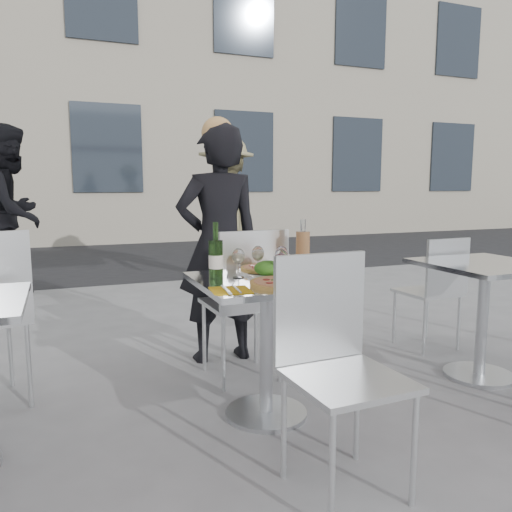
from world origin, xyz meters
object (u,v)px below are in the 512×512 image
object	(u,v)px
side_chair_rfar	(436,284)
salad_plate	(268,270)
pedestrian_a	(12,213)
wineglass_white_a	(238,257)
napkin_left	(230,290)
main_table	(266,318)
wineglass_red_a	(281,258)
pizza_near	(285,283)
sugar_shaker	(285,264)
carafe	(303,249)
wineglass_red_b	(282,255)
pizza_far	(265,270)
woman_diner	(219,245)
pedestrian_b	(227,209)
chair_far	(247,293)
side_table_right	(484,295)
chair_near	(334,351)
wineglass_white_b	(258,254)
wine_bottle	(216,257)
napkin_right	(327,281)

from	to	relation	value
side_chair_rfar	salad_plate	world-z (taller)	side_chair_rfar
pedestrian_a	wineglass_white_a	bearing A→B (deg)	-137.15
wineglass_white_a	napkin_left	xyz separation A→B (m)	(-0.14, -0.29, -0.11)
main_table	wineglass_red_a	world-z (taller)	wineglass_red_a
pizza_near	sugar_shaker	xyz separation A→B (m)	(0.13, 0.29, 0.04)
pedestrian_a	carafe	distance (m)	3.82
wineglass_red_b	wineglass_white_a	bearing A→B (deg)	-179.11
pizza_far	sugar_shaker	world-z (taller)	sugar_shaker
woman_diner	pedestrian_b	xyz separation A→B (m)	(0.97, 2.80, 0.11)
chair_far	side_table_right	bearing A→B (deg)	159.43
pedestrian_a	salad_plate	distance (m)	3.83
woman_diner	main_table	bearing A→B (deg)	87.98
chair_near	wineglass_red_a	xyz separation A→B (m)	(0.04, 0.62, 0.30)
woman_diner	sugar_shaker	distance (m)	0.86
main_table	sugar_shaker	xyz separation A→B (m)	(0.15, 0.10, 0.26)
side_table_right	wineglass_white_b	size ratio (longest dim) A/B	4.76
main_table	wineglass_red_a	distance (m)	0.33
carafe	main_table	bearing A→B (deg)	-147.19
chair_near	wineglass_red_b	size ratio (longest dim) A/B	6.02
salad_plate	wineglass_red_a	world-z (taller)	wineglass_red_a
side_table_right	sugar_shaker	distance (m)	1.38
wineglass_white_b	wineglass_red_a	distance (m)	0.18
pedestrian_a	wineglass_white_b	size ratio (longest dim) A/B	11.94
wine_bottle	wineglass_white_b	distance (m)	0.26
main_table	chair_near	world-z (taller)	chair_near
pizza_near	carafe	size ratio (longest dim) A/B	1.20
main_table	wineglass_red_b	bearing A→B (deg)	33.70
side_table_right	wineglass_red_a	size ratio (longest dim) A/B	4.76
pizza_near	pizza_far	xyz separation A→B (m)	(0.05, 0.37, 0.00)
pedestrian_b	wine_bottle	bearing A→B (deg)	-0.71
sugar_shaker	wineglass_red_b	distance (m)	0.06
side_table_right	pedestrian_a	distance (m)	4.67
side_table_right	wineglass_white_b	world-z (taller)	wineglass_white_b
wineglass_white_b	wine_bottle	bearing A→B (deg)	-169.86
side_chair_rfar	pedestrian_a	size ratio (longest dim) A/B	0.45
pizza_far	napkin_left	distance (m)	0.52
main_table	side_chair_rfar	xyz separation A→B (m)	(1.60, 0.54, -0.03)
wineglass_white_b	pedestrian_a	bearing A→B (deg)	113.12
pedestrian_a	pizza_far	size ratio (longest dim) A/B	5.88
chair_near	side_chair_rfar	bearing A→B (deg)	34.59
carafe	wineglass_white_b	bearing A→B (deg)	-169.01
main_table	carafe	distance (m)	0.49
wineglass_white_a	pedestrian_a	bearing A→B (deg)	110.84
side_table_right	wineglass_red_a	xyz separation A→B (m)	(-1.43, -0.03, 0.32)
napkin_right	wineglass_red_b	bearing A→B (deg)	144.85
wineglass_red_a	napkin_right	bearing A→B (deg)	-39.92
chair_far	sugar_shaker	xyz separation A→B (m)	(0.08, -0.38, 0.23)
pizza_far	wine_bottle	xyz separation A→B (m)	(-0.31, -0.09, 0.10)
woman_diner	carafe	world-z (taller)	woman_diner
pizza_near	wineglass_white_a	bearing A→B (deg)	118.92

